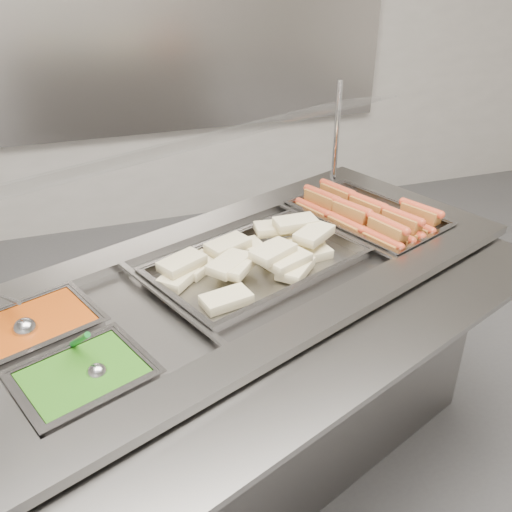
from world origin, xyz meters
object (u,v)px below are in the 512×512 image
object	(u,v)px
sneeze_guard	(201,144)
pan_wraps	(258,268)
serving_spoon	(94,367)
steam_counter	(246,371)
ladle	(25,328)
pan_hotdogs	(366,224)

from	to	relation	value
sneeze_guard	pan_wraps	size ratio (longest dim) A/B	2.10
sneeze_guard	serving_spoon	world-z (taller)	sneeze_guard
steam_counter	ladle	world-z (taller)	ladle
steam_counter	serving_spoon	bearing A→B (deg)	-144.12
pan_hotdogs	serving_spoon	world-z (taller)	serving_spoon
serving_spoon	steam_counter	bearing A→B (deg)	35.88
steam_counter	pan_wraps	world-z (taller)	pan_wraps
steam_counter	pan_hotdogs	xyz separation A→B (m)	(0.51, 0.21, 0.36)
steam_counter	sneeze_guard	world-z (taller)	sneeze_guard
pan_hotdogs	serving_spoon	xyz separation A→B (m)	(-0.96, -0.54, 0.05)
sneeze_guard	serving_spoon	bearing A→B (deg)	-126.88
sneeze_guard	ladle	size ratio (longest dim) A/B	8.57
steam_counter	ladle	size ratio (longest dim) A/B	10.74
pan_wraps	steam_counter	bearing A→B (deg)	-157.81
sneeze_guard	pan_hotdogs	distance (m)	0.69
sneeze_guard	ladle	bearing A→B (deg)	-150.49
sneeze_guard	pan_wraps	bearing A→B (deg)	-52.47
pan_wraps	serving_spoon	world-z (taller)	serving_spoon
steam_counter	serving_spoon	distance (m)	0.69
pan_wraps	pan_hotdogs	bearing A→B (deg)	22.19
steam_counter	pan_wraps	size ratio (longest dim) A/B	2.63
pan_hotdogs	pan_wraps	xyz separation A→B (m)	(-0.46, -0.19, 0.01)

